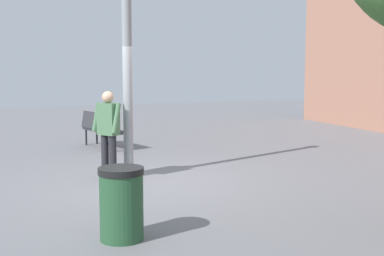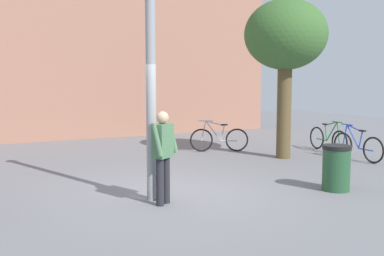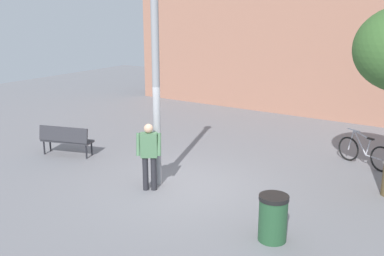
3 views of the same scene
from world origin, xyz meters
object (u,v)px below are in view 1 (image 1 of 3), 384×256
(lamppost, at_px, (127,40))
(park_bench, at_px, (102,127))
(trash_bin, at_px, (122,204))
(person_by_lamppost, at_px, (108,129))

(lamppost, height_order, park_bench, lamppost)
(trash_bin, bearing_deg, person_by_lamppost, 169.67)
(person_by_lamppost, height_order, trash_bin, person_by_lamppost)
(park_bench, relative_size, trash_bin, 1.82)
(lamppost, bearing_deg, park_bench, 175.69)
(lamppost, relative_size, park_bench, 2.94)
(lamppost, bearing_deg, person_by_lamppost, -82.08)
(park_bench, bearing_deg, lamppost, -4.31)
(person_by_lamppost, xyz_separation_m, park_bench, (-3.76, 0.68, -0.42))
(trash_bin, bearing_deg, park_bench, 169.72)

